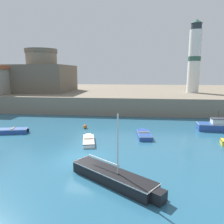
{
  "coord_description": "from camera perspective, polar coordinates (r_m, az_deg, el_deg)",
  "views": [
    {
      "loc": [
        4.64,
        -16.96,
        7.15
      ],
      "look_at": [
        1.44,
        10.95,
        2.0
      ],
      "focal_mm": 35.0,
      "sensor_mm": 36.0,
      "label": 1
    }
  ],
  "objects": [
    {
      "name": "ground_plane",
      "position": [
        18.98,
        -8.29,
        -11.86
      ],
      "size": [
        200.0,
        200.0,
        0.0
      ],
      "primitive_type": "plane",
      "color": "#28607F"
    },
    {
      "name": "quay_seawall",
      "position": [
        55.45,
        1.71,
        4.52
      ],
      "size": [
        120.0,
        40.0,
        2.97
      ],
      "primitive_type": "cube",
      "color": "gray",
      "rests_on": "ground"
    },
    {
      "name": "dinghy_blue_0",
      "position": [
        28.54,
        -24.63,
        -4.45
      ],
      "size": [
        4.0,
        1.87,
        0.64
      ],
      "color": "#284C9E",
      "rests_on": "ground"
    },
    {
      "name": "sailboat_black_1",
      "position": [
        14.83,
        0.45,
        -16.57
      ],
      "size": [
        6.36,
        4.98,
        4.65
      ],
      "color": "black",
      "rests_on": "ground"
    },
    {
      "name": "dinghy_blue_2",
      "position": [
        24.87,
        8.35,
        -5.77
      ],
      "size": [
        1.73,
        4.02,
        0.58
      ],
      "color": "#284C9E",
      "rests_on": "ground"
    },
    {
      "name": "dinghy_white_3",
      "position": [
        22.78,
        -6.13,
        -7.36
      ],
      "size": [
        1.9,
        4.11,
        0.48
      ],
      "color": "white",
      "rests_on": "ground"
    },
    {
      "name": "motorboat_blue_5",
      "position": [
        30.02,
        25.78,
        -3.3
      ],
      "size": [
        5.08,
        1.82,
        2.46
      ],
      "color": "#284C9E",
      "rests_on": "ground"
    },
    {
      "name": "mooring_buoy",
      "position": [
        28.31,
        -7.01,
        -3.8
      ],
      "size": [
        0.5,
        0.5,
        0.5
      ],
      "primitive_type": "sphere",
      "color": "orange",
      "rests_on": "ground"
    },
    {
      "name": "fortress",
      "position": [
        50.68,
        -17.72,
        8.98
      ],
      "size": [
        12.26,
        12.26,
        9.03
      ],
      "color": "#685E4F",
      "rests_on": "quay_seawall"
    },
    {
      "name": "lighthouse",
      "position": [
        48.19,
        20.73,
        13.1
      ],
      "size": [
        2.46,
        2.46,
        14.39
      ],
      "color": "silver",
      "rests_on": "quay_seawall"
    }
  ]
}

